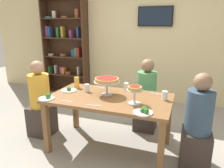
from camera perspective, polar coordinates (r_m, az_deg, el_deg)
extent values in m
plane|color=gray|center=(3.09, -0.66, -16.58)|extent=(12.00, 12.00, 0.00)
cube|color=beige|center=(4.74, 8.96, 12.56)|extent=(8.00, 0.12, 2.80)
cube|color=brown|center=(2.77, -0.71, -3.91)|extent=(1.59, 0.88, 0.04)
cube|color=brown|center=(2.95, -17.17, -11.21)|extent=(0.07, 0.07, 0.70)
cube|color=brown|center=(2.45, 12.99, -16.90)|extent=(0.07, 0.07, 0.70)
cube|color=brown|center=(3.52, -9.78, -6.17)|extent=(0.07, 0.07, 0.70)
cube|color=brown|center=(3.11, 14.85, -9.56)|extent=(0.07, 0.07, 0.70)
cube|color=#422819|center=(5.56, -17.12, 9.42)|extent=(0.03, 0.30, 2.20)
cube|color=#422819|center=(4.99, -7.11, 9.34)|extent=(0.03, 0.30, 2.20)
cube|color=#422819|center=(5.38, -11.57, 9.60)|extent=(1.10, 0.02, 2.20)
cube|color=#422819|center=(5.48, -11.71, -1.95)|extent=(1.04, 0.28, 0.02)
cube|color=#422819|center=(5.37, -11.98, 2.53)|extent=(1.04, 0.28, 0.02)
cube|color=#422819|center=(5.28, -12.25, 7.18)|extent=(1.04, 0.28, 0.02)
cube|color=#422819|center=(5.24, -12.53, 11.94)|extent=(1.04, 0.28, 0.02)
cube|color=#422819|center=(5.23, -12.83, 16.75)|extent=(1.04, 0.28, 0.02)
cube|color=#2D6B38|center=(5.61, -16.20, 3.81)|extent=(0.04, 0.13, 0.17)
cube|color=#B2A88E|center=(5.51, -14.77, 3.90)|extent=(0.04, 0.10, 0.20)
cube|color=#7A3370|center=(5.42, -13.32, 3.67)|extent=(0.05, 0.13, 0.18)
cube|color=orange|center=(5.39, -12.75, 3.58)|extent=(0.06, 0.13, 0.17)
cylinder|color=brown|center=(5.34, -11.72, 2.93)|extent=(0.14, 0.14, 0.06)
cube|color=#B2A88E|center=(5.17, -8.87, 3.51)|extent=(0.04, 0.13, 0.21)
cylinder|color=beige|center=(5.52, -16.12, 7.65)|extent=(0.13, 0.13, 0.05)
cylinder|color=brown|center=(5.32, -13.01, 7.63)|extent=(0.15, 0.15, 0.06)
cube|color=navy|center=(5.16, -10.21, 8.16)|extent=(0.06, 0.13, 0.17)
cube|color=#2D6B38|center=(5.12, -9.53, 8.35)|extent=(0.07, 0.13, 0.21)
cube|color=maroon|center=(5.09, -8.84, 8.40)|extent=(0.06, 0.13, 0.22)
cube|color=#7A3370|center=(5.49, -16.85, 13.30)|extent=(0.07, 0.12, 0.26)
cube|color=navy|center=(5.45, -16.25, 13.28)|extent=(0.06, 0.13, 0.25)
cube|color=#2D6B38|center=(5.32, -14.16, 13.26)|extent=(0.04, 0.13, 0.23)
cube|color=#B7932D|center=(5.25, -13.02, 13.42)|extent=(0.06, 0.12, 0.25)
cube|color=#7A3370|center=(5.14, -10.81, 13.04)|extent=(0.06, 0.13, 0.17)
cube|color=navy|center=(5.04, -8.94, 13.52)|extent=(0.04, 0.13, 0.25)
cylinder|color=#3D7084|center=(5.46, -16.70, 16.77)|extent=(0.17, 0.17, 0.04)
cylinder|color=silver|center=(5.37, -15.27, 17.54)|extent=(0.10, 0.10, 0.16)
cylinder|color=brown|center=(5.22, -12.63, 17.14)|extent=(0.17, 0.17, 0.05)
cylinder|color=brown|center=(5.06, -9.40, 18.19)|extent=(0.10, 0.10, 0.19)
cube|color=black|center=(4.61, 11.52, 17.37)|extent=(0.71, 0.05, 0.39)
cube|color=#192333|center=(4.58, 11.46, 17.38)|extent=(0.67, 0.01, 0.35)
cube|color=#382D28|center=(2.82, 21.34, -15.87)|extent=(0.34, 0.34, 0.45)
cylinder|color=#33475B|center=(2.61, 22.39, -6.92)|extent=(0.30, 0.30, 0.50)
sphere|color=#846047|center=(2.50, 23.22, 0.51)|extent=(0.20, 0.20, 0.20)
cube|color=#382D28|center=(3.50, -18.22, -9.18)|extent=(0.34, 0.34, 0.45)
cylinder|color=gold|center=(3.33, -18.92, -1.73)|extent=(0.30, 0.30, 0.50)
sphere|color=#A87A5B|center=(3.25, -19.47, 4.17)|extent=(0.20, 0.20, 0.20)
cube|color=#382D28|center=(3.51, 8.93, -8.40)|extent=(0.34, 0.34, 0.45)
cylinder|color=#4C935B|center=(3.35, 9.28, -0.97)|extent=(0.30, 0.30, 0.50)
sphere|color=#846047|center=(3.27, 9.55, 4.92)|extent=(0.20, 0.20, 0.20)
cylinder|color=silver|center=(2.86, -1.38, -2.76)|extent=(0.15, 0.15, 0.01)
cylinder|color=silver|center=(2.83, -1.39, -1.06)|extent=(0.03, 0.03, 0.17)
cylinder|color=silver|center=(2.81, -1.40, 0.64)|extent=(0.35, 0.35, 0.01)
cylinder|color=tan|center=(2.80, -1.41, 1.13)|extent=(0.32, 0.32, 0.04)
cylinder|color=maroon|center=(2.79, -1.41, 1.59)|extent=(0.28, 0.28, 0.00)
cylinder|color=silver|center=(2.56, 6.00, -5.13)|extent=(0.15, 0.15, 0.01)
cylinder|color=silver|center=(2.53, 6.05, -3.40)|extent=(0.03, 0.03, 0.15)
cylinder|color=silver|center=(2.50, 6.10, -1.67)|extent=(0.19, 0.19, 0.01)
cylinder|color=tan|center=(2.50, 6.12, -1.12)|extent=(0.16, 0.16, 0.04)
cylinder|color=maroon|center=(2.49, 6.14, -0.62)|extent=(0.13, 0.13, 0.00)
cylinder|color=white|center=(2.82, -17.16, -3.74)|extent=(0.20, 0.20, 0.01)
sphere|color=#2D7028|center=(2.79, -16.87, -3.10)|extent=(0.06, 0.06, 0.06)
sphere|color=#2D7028|center=(2.84, -16.45, -2.87)|extent=(0.04, 0.04, 0.04)
cylinder|color=white|center=(3.07, -11.46, -1.72)|extent=(0.21, 0.21, 0.01)
sphere|color=#2D7028|center=(3.04, -11.61, -1.41)|extent=(0.04, 0.04, 0.04)
sphere|color=#2D7028|center=(3.04, -11.31, -1.31)|extent=(0.05, 0.05, 0.05)
sphere|color=#2D7028|center=(3.08, -11.61, -1.16)|extent=(0.04, 0.04, 0.04)
sphere|color=#2D7028|center=(3.04, -11.60, -1.28)|extent=(0.05, 0.05, 0.05)
cylinder|color=white|center=(2.31, 8.33, -7.56)|extent=(0.21, 0.21, 0.01)
sphere|color=#2D7028|center=(2.30, 8.63, -6.65)|extent=(0.06, 0.06, 0.06)
sphere|color=#2D7028|center=(2.31, 8.88, -6.59)|extent=(0.05, 0.05, 0.05)
sphere|color=#2D7028|center=(2.26, 9.16, -7.11)|extent=(0.06, 0.06, 0.06)
sphere|color=#2D7028|center=(2.29, 7.93, -7.05)|extent=(0.04, 0.04, 0.04)
cylinder|color=gold|center=(3.20, -9.42, 0.45)|extent=(0.07, 0.07, 0.16)
cylinder|color=white|center=(2.99, -6.73, -1.04)|extent=(0.07, 0.07, 0.11)
cylinder|color=white|center=(2.73, 13.93, -3.04)|extent=(0.07, 0.07, 0.11)
cylinder|color=white|center=(3.04, 3.84, -0.68)|extent=(0.07, 0.07, 0.11)
cube|color=silver|center=(2.49, -4.91, -5.73)|extent=(0.18, 0.05, 0.00)
cube|color=silver|center=(3.18, -3.58, -0.89)|extent=(0.18, 0.04, 0.00)
cube|color=silver|center=(3.02, 6.33, -1.90)|extent=(0.18, 0.07, 0.00)
cube|color=silver|center=(2.67, -12.00, -4.56)|extent=(0.18, 0.02, 0.00)
cube|color=silver|center=(2.95, 11.77, -2.58)|extent=(0.18, 0.05, 0.00)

